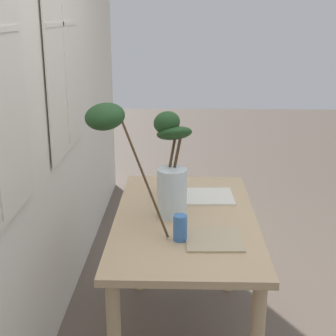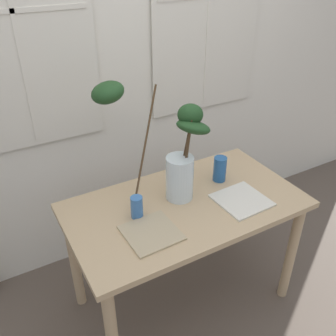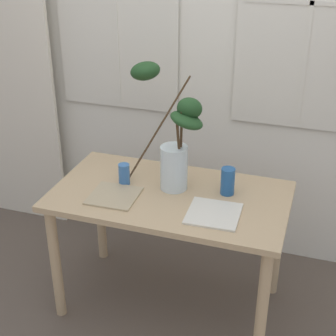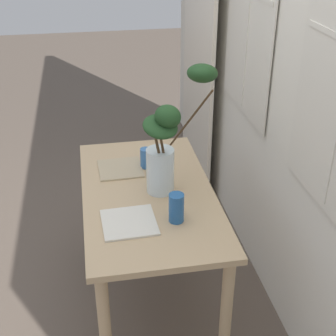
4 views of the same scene
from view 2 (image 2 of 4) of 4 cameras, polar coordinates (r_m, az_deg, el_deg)
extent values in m
plane|color=brown|center=(2.53, 2.29, -19.25)|extent=(14.00, 14.00, 0.00)
cube|color=silver|center=(2.38, -7.21, 15.84)|extent=(5.26, 0.12, 2.65)
cube|color=silver|center=(2.09, -22.96, 21.40)|extent=(0.74, 0.01, 1.38)
cube|color=silver|center=(2.08, -22.94, 21.39)|extent=(0.81, 0.01, 1.45)
cube|color=silver|center=(2.08, -22.92, 21.38)|extent=(0.02, 0.01, 1.38)
cube|color=silver|center=(2.08, -22.92, 21.38)|extent=(0.74, 0.01, 0.02)
cube|color=tan|center=(2.01, 2.73, -5.80)|extent=(1.27, 0.70, 0.03)
cylinder|color=tan|center=(2.40, 18.42, -12.29)|extent=(0.06, 0.06, 0.72)
cylinder|color=tan|center=(2.30, -14.19, -13.58)|extent=(0.06, 0.06, 0.72)
cylinder|color=tan|center=(2.70, 9.65, -5.20)|extent=(0.06, 0.06, 0.72)
cylinder|color=silver|center=(1.98, 1.67, -1.57)|extent=(0.15, 0.15, 0.25)
cylinder|color=silver|center=(2.02, 1.64, -3.45)|extent=(0.13, 0.13, 0.08)
cylinder|color=#47331E|center=(1.94, 2.72, 0.80)|extent=(0.03, 0.09, 0.40)
ellipsoid|color=#1E421E|center=(1.86, 3.92, 6.32)|extent=(0.20, 0.20, 0.14)
cylinder|color=#47331E|center=(1.95, -3.59, 3.33)|extent=(0.29, 0.27, 0.55)
ellipsoid|color=#1E421E|center=(1.91, -9.27, 11.40)|extent=(0.26, 0.25, 0.15)
cylinder|color=#47331E|center=(1.94, 2.49, 1.71)|extent=(0.05, 0.09, 0.45)
ellipsoid|color=#1E421E|center=(1.87, 3.45, 8.20)|extent=(0.18, 0.19, 0.16)
cylinder|color=#386BAD|center=(1.88, -4.82, -6.02)|extent=(0.06, 0.06, 0.12)
cylinder|color=#235693|center=(2.17, 7.97, -0.15)|extent=(0.08, 0.08, 0.15)
cube|color=tan|center=(1.81, -2.60, -9.93)|extent=(0.26, 0.26, 0.01)
cube|color=silver|center=(2.05, 11.25, -4.87)|extent=(0.27, 0.27, 0.01)
camera|label=1|loc=(2.00, -74.78, 1.62)|focal=53.37mm
camera|label=3|loc=(1.85, 92.58, 4.35)|focal=54.12mm
camera|label=4|loc=(3.25, 47.25, 25.86)|focal=51.56mm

